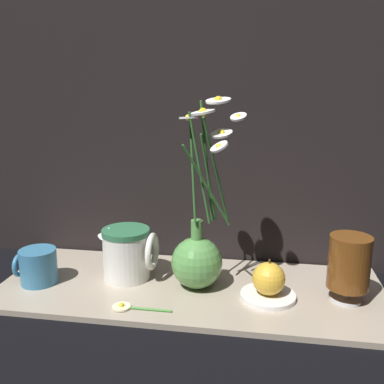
{
  "coord_description": "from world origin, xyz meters",
  "views": [
    {
      "loc": [
        0.14,
        -0.84,
        0.43
      ],
      "look_at": [
        0.0,
        0.0,
        0.22
      ],
      "focal_mm": 40.0,
      "sensor_mm": 36.0,
      "label": 1
    }
  ],
  "objects_px": {
    "tea_glass": "(349,264)",
    "ceramic_pitcher": "(128,251)",
    "orange_fruit": "(269,279)",
    "vase_with_flowers": "(197,256)",
    "yellow_mug": "(38,266)"
  },
  "relations": [
    {
      "from": "tea_glass",
      "to": "ceramic_pitcher",
      "type": "bearing_deg",
      "value": 176.05
    },
    {
      "from": "orange_fruit",
      "to": "vase_with_flowers",
      "type": "bearing_deg",
      "value": 170.97
    },
    {
      "from": "vase_with_flowers",
      "to": "orange_fruit",
      "type": "relative_size",
      "value": 5.38
    },
    {
      "from": "ceramic_pitcher",
      "to": "tea_glass",
      "type": "xyz_separation_m",
      "value": [
        0.46,
        -0.03,
        0.02
      ]
    },
    {
      "from": "orange_fruit",
      "to": "yellow_mug",
      "type": "bearing_deg",
      "value": -179.24
    },
    {
      "from": "ceramic_pitcher",
      "to": "tea_glass",
      "type": "bearing_deg",
      "value": -3.95
    },
    {
      "from": "vase_with_flowers",
      "to": "ceramic_pitcher",
      "type": "xyz_separation_m",
      "value": [
        -0.16,
        0.02,
        -0.01
      ]
    },
    {
      "from": "ceramic_pitcher",
      "to": "tea_glass",
      "type": "distance_m",
      "value": 0.47
    },
    {
      "from": "yellow_mug",
      "to": "orange_fruit",
      "type": "bearing_deg",
      "value": 0.76
    },
    {
      "from": "yellow_mug",
      "to": "tea_glass",
      "type": "bearing_deg",
      "value": 2.02
    },
    {
      "from": "vase_with_flowers",
      "to": "tea_glass",
      "type": "relative_size",
      "value": 2.95
    },
    {
      "from": "vase_with_flowers",
      "to": "yellow_mug",
      "type": "xyz_separation_m",
      "value": [
        -0.35,
        -0.03,
        -0.03
      ]
    },
    {
      "from": "vase_with_flowers",
      "to": "orange_fruit",
      "type": "bearing_deg",
      "value": -9.03
    },
    {
      "from": "vase_with_flowers",
      "to": "yellow_mug",
      "type": "relative_size",
      "value": 4.5
    },
    {
      "from": "vase_with_flowers",
      "to": "ceramic_pitcher",
      "type": "height_order",
      "value": "vase_with_flowers"
    }
  ]
}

